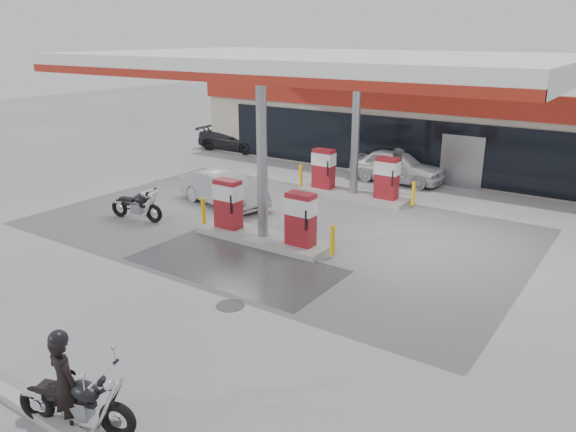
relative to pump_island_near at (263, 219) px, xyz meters
The scene contains 15 objects.
ground 2.12m from the pump_island_near, 90.00° to the right, with size 90.00×90.00×0.00m, color gray.
wet_patch 2.18m from the pump_island_near, 75.96° to the right, with size 6.00×3.00×0.00m, color #4C4C4F.
drain_cover 4.53m from the pump_island_near, 63.43° to the right, with size 0.70×0.70×0.01m, color #38383A.
store_building 14.00m from the pump_island_near, 89.98° to the left, with size 22.00×8.22×4.00m.
canopy 5.46m from the pump_island_near, 90.00° to the left, with size 16.00×10.02×5.51m.
pump_island_near is the anchor object (origin of this frame).
pump_island_far 6.00m from the pump_island_near, 90.00° to the left, with size 5.14×1.30×1.78m.
main_motorcycle 9.22m from the pump_island_near, 72.31° to the right, with size 2.11×0.99×1.12m.
biker_main 9.23m from the pump_island_near, 73.54° to the right, with size 0.62×0.41×1.69m, color black.
parked_motorcycle 4.95m from the pump_island_near, behind, with size 2.16×0.82×1.11m.
sedan_white 9.21m from the pump_island_near, 87.46° to the left, with size 1.66×4.13×1.41m, color silver.
attendant 7.15m from the pump_island_near, 78.59° to the left, with size 0.96×0.75×1.97m, color slate.
hatchback_silver 4.23m from the pump_island_near, 147.16° to the left, with size 1.36×3.91×1.29m, color #A2A6AA.
parked_car_left 14.60m from the pump_island_near, 133.25° to the left, with size 1.72×4.22×1.22m, color black.
parked_car_right 12.82m from the pump_island_near, 69.44° to the left, with size 1.67×3.62×1.01m, color #4A1017.
Camera 1 is at (9.97, -11.22, 6.21)m, focal length 35.00 mm.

